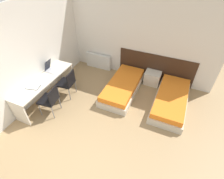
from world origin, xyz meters
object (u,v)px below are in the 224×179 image
at_px(bed_near_door, 171,100).
at_px(chair_near_notebook, 50,99).
at_px(bed_near_window, 123,87).
at_px(nightstand, 152,78).
at_px(chair_near_laptop, 67,82).
at_px(laptop, 51,69).

xyz_separation_m(bed_near_door, chair_near_notebook, (-2.92, -1.61, 0.32)).
height_order(bed_near_window, nightstand, nightstand).
distance_m(chair_near_laptop, chair_near_notebook, 0.79).
bearing_deg(bed_near_door, chair_near_notebook, -151.14).
xyz_separation_m(chair_near_notebook, laptop, (-0.56, 0.82, 0.29)).
bearing_deg(chair_near_laptop, laptop, 170.90).
distance_m(chair_near_laptop, laptop, 0.63).
bearing_deg(chair_near_notebook, bed_near_door, 20.92).
bearing_deg(bed_near_window, nightstand, 46.43).
bearing_deg(chair_near_notebook, laptop, 116.23).
xyz_separation_m(chair_near_laptop, chair_near_notebook, (-0.00, -0.79, 0.00)).
distance_m(bed_near_window, chair_near_laptop, 1.69).
height_order(chair_near_notebook, laptop, laptop).
xyz_separation_m(nightstand, chair_near_notebook, (-2.18, -2.38, 0.29)).
bearing_deg(bed_near_door, laptop, -167.30).
xyz_separation_m(bed_near_window, bed_near_door, (1.47, 0.00, 0.00)).
distance_m(bed_near_door, laptop, 3.61).
bearing_deg(bed_near_door, chair_near_laptop, -164.28).
relative_size(nightstand, chair_near_laptop, 0.58).
bearing_deg(laptop, chair_near_laptop, -4.79).
height_order(bed_near_window, chair_near_laptop, chair_near_laptop).
bearing_deg(bed_near_window, laptop, -158.65).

